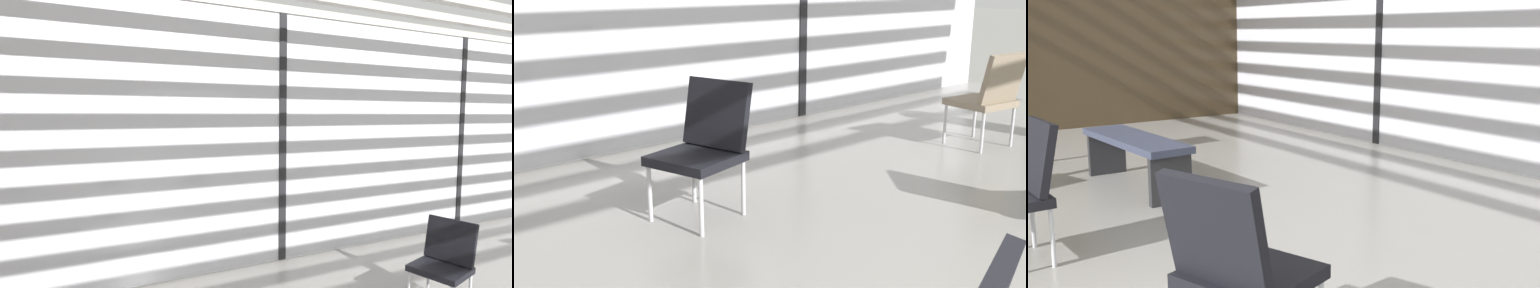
# 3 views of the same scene
# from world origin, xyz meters

# --- Properties ---
(lounge_chair_1) EXTENTS (0.55, 0.59, 0.87)m
(lounge_chair_1) POSITION_xyz_m (3.82, 3.09, 0.49)
(lounge_chair_1) COLOR #7F705B
(lounge_chair_1) RESTS_ON ground
(lounge_chair_2) EXTENTS (0.63, 0.60, 0.87)m
(lounge_chair_2) POSITION_xyz_m (0.94, 3.43, 0.49)
(lounge_chair_2) COLOR black
(lounge_chair_2) RESTS_ON ground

